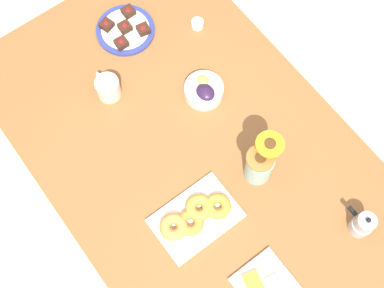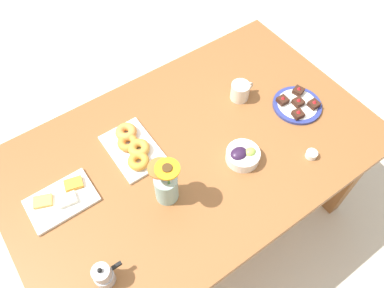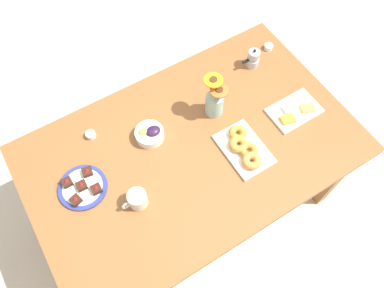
{
  "view_description": "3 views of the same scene",
  "coord_description": "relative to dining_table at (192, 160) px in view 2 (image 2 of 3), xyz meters",
  "views": [
    {
      "loc": [
        -0.54,
        0.4,
        2.49
      ],
      "look_at": [
        0.0,
        0.0,
        0.78
      ],
      "focal_mm": 50.0,
      "sensor_mm": 36.0,
      "label": 1
    },
    {
      "loc": [
        -0.51,
        -0.72,
        2.08
      ],
      "look_at": [
        0.0,
        0.0,
        0.78
      ],
      "focal_mm": 35.0,
      "sensor_mm": 36.0,
      "label": 2
    },
    {
      "loc": [
        0.45,
        0.73,
        2.35
      ],
      "look_at": [
        0.0,
        0.0,
        0.78
      ],
      "focal_mm": 35.0,
      "sensor_mm": 36.0,
      "label": 3
    }
  ],
  "objects": [
    {
      "name": "flower_vase",
      "position": [
        -0.21,
        -0.12,
        0.17
      ],
      "size": [
        0.1,
        0.13,
        0.24
      ],
      "color": "#99C1B7",
      "rests_on": "dining_table"
    },
    {
      "name": "coffee_mug",
      "position": [
        0.35,
        0.11,
        0.13
      ],
      "size": [
        0.12,
        0.09,
        0.09
      ],
      "color": "silver",
      "rests_on": "dining_table"
    },
    {
      "name": "dining_table",
      "position": [
        0.0,
        0.0,
        0.0
      ],
      "size": [
        1.6,
        1.0,
        0.74
      ],
      "color": "brown",
      "rests_on": "ground_plane"
    },
    {
      "name": "jam_cup_berry",
      "position": [
        0.39,
        -0.32,
        0.1
      ],
      "size": [
        0.05,
        0.05,
        0.03
      ],
      "color": "white",
      "rests_on": "dining_table"
    },
    {
      "name": "croissant_platter",
      "position": [
        -0.21,
        0.14,
        0.11
      ],
      "size": [
        0.19,
        0.28,
        0.05
      ],
      "color": "white",
      "rests_on": "dining_table"
    },
    {
      "name": "grape_bowl",
      "position": [
        0.14,
        -0.16,
        0.12
      ],
      "size": [
        0.14,
        0.14,
        0.07
      ],
      "color": "white",
      "rests_on": "dining_table"
    },
    {
      "name": "ground_plane",
      "position": [
        0.0,
        0.0,
        -0.65
      ],
      "size": [
        6.0,
        6.0,
        0.0
      ],
      "primitive_type": "plane",
      "color": "beige"
    },
    {
      "name": "dessert_plate",
      "position": [
        0.54,
        -0.09,
        0.1
      ],
      "size": [
        0.22,
        0.22,
        0.05
      ],
      "color": "navy",
      "rests_on": "dining_table"
    },
    {
      "name": "moka_pot",
      "position": [
        -0.56,
        -0.27,
        0.13
      ],
      "size": [
        0.11,
        0.07,
        0.12
      ],
      "color": "#B7B7BC",
      "rests_on": "dining_table"
    },
    {
      "name": "cheese_platter",
      "position": [
        -0.56,
        0.1,
        0.1
      ],
      "size": [
        0.26,
        0.17,
        0.03
      ],
      "color": "white",
      "rests_on": "dining_table"
    }
  ]
}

